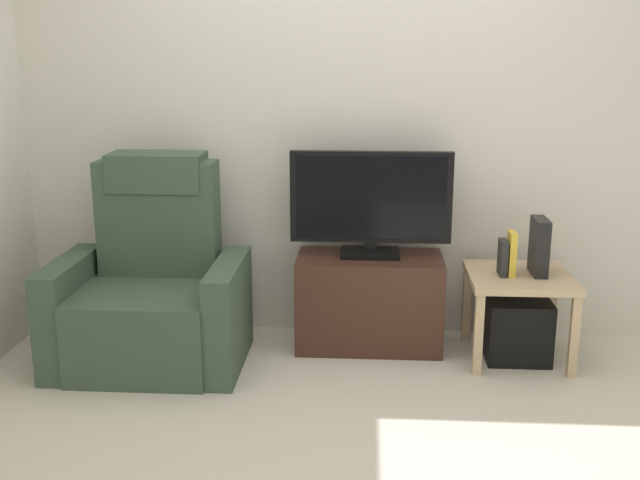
{
  "coord_description": "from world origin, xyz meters",
  "views": [
    {
      "loc": [
        0.11,
        -3.12,
        1.64
      ],
      "look_at": [
        -0.12,
        0.5,
        0.7
      ],
      "focal_mm": 42.45,
      "sensor_mm": 36.0,
      "label": 1
    }
  ],
  "objects_px": {
    "side_table": "(519,288)",
    "book_middle": "(511,254)",
    "subwoofer_box": "(516,328)",
    "game_console": "(539,247)",
    "recliner_armchair": "(152,292)",
    "tv_stand": "(369,301)",
    "television": "(371,202)",
    "book_leftmost": "(503,258)"
  },
  "relations": [
    {
      "from": "tv_stand",
      "to": "recliner_armchair",
      "type": "height_order",
      "value": "recliner_armchair"
    },
    {
      "from": "book_middle",
      "to": "game_console",
      "type": "bearing_deg",
      "value": 11.57
    },
    {
      "from": "side_table",
      "to": "subwoofer_box",
      "type": "bearing_deg",
      "value": 45.0
    },
    {
      "from": "tv_stand",
      "to": "side_table",
      "type": "relative_size",
      "value": 1.47
    },
    {
      "from": "recliner_armchair",
      "to": "book_middle",
      "type": "xyz_separation_m",
      "value": [
        1.88,
        0.12,
        0.21
      ]
    },
    {
      "from": "television",
      "to": "book_leftmost",
      "type": "height_order",
      "value": "television"
    },
    {
      "from": "television",
      "to": "tv_stand",
      "type": "bearing_deg",
      "value": -90.0
    },
    {
      "from": "television",
      "to": "game_console",
      "type": "height_order",
      "value": "television"
    },
    {
      "from": "television",
      "to": "subwoofer_box",
      "type": "xyz_separation_m",
      "value": [
        0.79,
        -0.14,
        -0.65
      ]
    },
    {
      "from": "recliner_armchair",
      "to": "side_table",
      "type": "relative_size",
      "value": 2.0
    },
    {
      "from": "subwoofer_box",
      "to": "game_console",
      "type": "relative_size",
      "value": 1.12
    },
    {
      "from": "recliner_armchair",
      "to": "side_table",
      "type": "distance_m",
      "value": 1.94
    },
    {
      "from": "side_table",
      "to": "book_middle",
      "type": "height_order",
      "value": "book_middle"
    },
    {
      "from": "television",
      "to": "book_middle",
      "type": "bearing_deg",
      "value": -12.0
    },
    {
      "from": "side_table",
      "to": "subwoofer_box",
      "type": "xyz_separation_m",
      "value": [
        0.0,
        0.0,
        -0.23
      ]
    },
    {
      "from": "tv_stand",
      "to": "recliner_armchair",
      "type": "relative_size",
      "value": 0.74
    },
    {
      "from": "tv_stand",
      "to": "book_middle",
      "type": "relative_size",
      "value": 3.44
    },
    {
      "from": "tv_stand",
      "to": "subwoofer_box",
      "type": "height_order",
      "value": "tv_stand"
    },
    {
      "from": "recliner_armchair",
      "to": "book_middle",
      "type": "distance_m",
      "value": 1.9
    },
    {
      "from": "side_table",
      "to": "book_middle",
      "type": "relative_size",
      "value": 2.33
    },
    {
      "from": "side_table",
      "to": "subwoofer_box",
      "type": "height_order",
      "value": "side_table"
    },
    {
      "from": "tv_stand",
      "to": "game_console",
      "type": "bearing_deg",
      "value": -6.95
    },
    {
      "from": "side_table",
      "to": "book_middle",
      "type": "xyz_separation_m",
      "value": [
        -0.06,
        -0.02,
        0.19
      ]
    },
    {
      "from": "book_leftmost",
      "to": "book_middle",
      "type": "xyz_separation_m",
      "value": [
        0.04,
        0.0,
        0.02
      ]
    },
    {
      "from": "tv_stand",
      "to": "subwoofer_box",
      "type": "relative_size",
      "value": 2.39
    },
    {
      "from": "subwoofer_box",
      "to": "book_middle",
      "type": "relative_size",
      "value": 1.44
    },
    {
      "from": "side_table",
      "to": "game_console",
      "type": "bearing_deg",
      "value": 6.34
    },
    {
      "from": "television",
      "to": "side_table",
      "type": "xyz_separation_m",
      "value": [
        0.79,
        -0.14,
        -0.43
      ]
    },
    {
      "from": "tv_stand",
      "to": "book_middle",
      "type": "distance_m",
      "value": 0.82
    },
    {
      "from": "television",
      "to": "book_middle",
      "type": "height_order",
      "value": "television"
    },
    {
      "from": "tv_stand",
      "to": "recliner_armchair",
      "type": "distance_m",
      "value": 1.18
    },
    {
      "from": "recliner_armchair",
      "to": "subwoofer_box",
      "type": "relative_size",
      "value": 3.24
    },
    {
      "from": "television",
      "to": "book_middle",
      "type": "relative_size",
      "value": 3.76
    },
    {
      "from": "recliner_armchair",
      "to": "tv_stand",
      "type": "bearing_deg",
      "value": 3.88
    },
    {
      "from": "tv_stand",
      "to": "television",
      "type": "xyz_separation_m",
      "value": [
        0.0,
        0.02,
        0.56
      ]
    },
    {
      "from": "side_table",
      "to": "television",
      "type": "bearing_deg",
      "value": 170.23
    },
    {
      "from": "subwoofer_box",
      "to": "book_middle",
      "type": "height_order",
      "value": "book_middle"
    },
    {
      "from": "recliner_armchair",
      "to": "side_table",
      "type": "height_order",
      "value": "recliner_armchair"
    },
    {
      "from": "television",
      "to": "game_console",
      "type": "relative_size",
      "value": 2.92
    },
    {
      "from": "television",
      "to": "game_console",
      "type": "bearing_deg",
      "value": -8.15
    },
    {
      "from": "book_middle",
      "to": "book_leftmost",
      "type": "bearing_deg",
      "value": 180.0
    },
    {
      "from": "tv_stand",
      "to": "subwoofer_box",
      "type": "xyz_separation_m",
      "value": [
        0.79,
        -0.12,
        -0.09
      ]
    }
  ]
}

